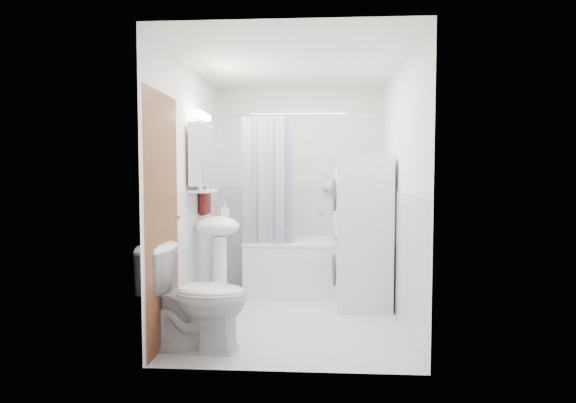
# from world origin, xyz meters

# --- Properties ---
(floor) EXTENTS (2.60, 2.60, 0.00)m
(floor) POSITION_xyz_m (0.00, 0.00, 0.00)
(floor) COLOR silver
(floor) RESTS_ON ground
(room_walls) EXTENTS (2.60, 2.60, 2.60)m
(room_walls) POSITION_xyz_m (0.00, 0.00, 1.49)
(room_walls) COLOR white
(room_walls) RESTS_ON ground
(wainscot) EXTENTS (1.98, 2.58, 2.58)m
(wainscot) POSITION_xyz_m (0.00, 0.29, 0.60)
(wainscot) COLOR white
(wainscot) RESTS_ON ground
(door) EXTENTS (0.05, 2.00, 2.00)m
(door) POSITION_xyz_m (-0.95, -0.55, 1.00)
(door) COLOR brown
(door) RESTS_ON ground
(bathtub) EXTENTS (1.61, 0.76, 0.61)m
(bathtub) POSITION_xyz_m (0.21, 0.92, 0.34)
(bathtub) COLOR white
(bathtub) RESTS_ON ground
(tub_spout) EXTENTS (0.04, 0.12, 0.04)m
(tub_spout) POSITION_xyz_m (0.41, 1.25, 0.93)
(tub_spout) COLOR silver
(tub_spout) RESTS_ON room_walls
(curtain_rod) EXTENTS (1.79, 0.02, 0.02)m
(curtain_rod) POSITION_xyz_m (0.21, 0.60, 2.00)
(curtain_rod) COLOR silver
(curtain_rod) RESTS_ON room_walls
(shower_curtain) EXTENTS (0.55, 0.02, 1.45)m
(shower_curtain) POSITION_xyz_m (-0.31, 0.60, 1.25)
(shower_curtain) COLOR #121640
(shower_curtain) RESTS_ON curtain_rod
(sink) EXTENTS (0.44, 0.37, 1.04)m
(sink) POSITION_xyz_m (-0.75, 0.13, 0.70)
(sink) COLOR white
(sink) RESTS_ON ground
(medicine_cabinet) EXTENTS (0.13, 0.50, 0.71)m
(medicine_cabinet) POSITION_xyz_m (-0.90, 0.10, 1.57)
(medicine_cabinet) COLOR white
(medicine_cabinet) RESTS_ON room_walls
(shelf) EXTENTS (0.18, 0.54, 0.02)m
(shelf) POSITION_xyz_m (-0.89, 0.10, 1.20)
(shelf) COLOR silver
(shelf) RESTS_ON room_walls
(shower_caddy) EXTENTS (0.22, 0.06, 0.02)m
(shower_caddy) POSITION_xyz_m (0.46, 1.24, 1.15)
(shower_caddy) COLOR silver
(shower_caddy) RESTS_ON room_walls
(towel) EXTENTS (0.07, 0.30, 0.73)m
(towel) POSITION_xyz_m (-0.94, 0.39, 1.32)
(towel) COLOR #4E0D0D
(towel) RESTS_ON room_walls
(washer_dryer) EXTENTS (0.58, 0.57, 1.55)m
(washer_dryer) POSITION_xyz_m (0.68, 0.36, 0.77)
(washer_dryer) COLOR white
(washer_dryer) RESTS_ON ground
(toilet) EXTENTS (0.85, 0.52, 0.81)m
(toilet) POSITION_xyz_m (-0.72, -0.90, 0.40)
(toilet) COLOR white
(toilet) RESTS_ON ground
(soap_pump) EXTENTS (0.08, 0.17, 0.08)m
(soap_pump) POSITION_xyz_m (-0.71, 0.25, 0.95)
(soap_pump) COLOR gray
(soap_pump) RESTS_ON sink
(shelf_bottle) EXTENTS (0.07, 0.18, 0.07)m
(shelf_bottle) POSITION_xyz_m (-0.89, -0.05, 1.25)
(shelf_bottle) COLOR gray
(shelf_bottle) RESTS_ON shelf
(shelf_cup) EXTENTS (0.10, 0.09, 0.10)m
(shelf_cup) POSITION_xyz_m (-0.89, 0.22, 1.26)
(shelf_cup) COLOR gray
(shelf_cup) RESTS_ON shelf
(shampoo_a) EXTENTS (0.13, 0.17, 0.13)m
(shampoo_a) POSITION_xyz_m (0.35, 1.24, 1.23)
(shampoo_a) COLOR gray
(shampoo_a) RESTS_ON shower_caddy
(shampoo_b) EXTENTS (0.08, 0.21, 0.08)m
(shampoo_b) POSITION_xyz_m (0.47, 1.24, 1.20)
(shampoo_b) COLOR #295BA6
(shampoo_b) RESTS_ON shower_caddy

